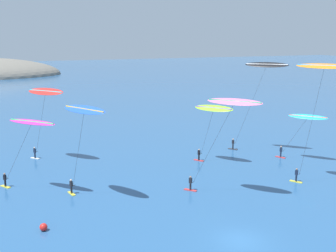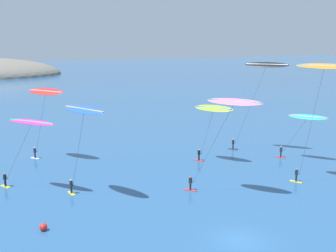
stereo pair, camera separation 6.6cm
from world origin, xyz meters
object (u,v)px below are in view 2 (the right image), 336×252
object	(u,v)px
kitesurfer_blue	(83,115)
kitesurfer_magenta	(29,127)
kitesurfer_orange	(323,73)
kitesurfer_lime	(213,112)
marker_buoy	(43,227)
kitesurfer_red	(45,95)
kitesurfer_black	(264,71)
kitesurfer_cyan	(306,120)
kitesurfer_pink	(231,108)

from	to	relation	value
kitesurfer_blue	kitesurfer_magenta	bearing A→B (deg)	138.23
kitesurfer_orange	kitesurfer_magenta	bearing A→B (deg)	159.98
kitesurfer_lime	marker_buoy	xyz separation A→B (m)	(-24.42, -11.98, -6.83)
kitesurfer_red	kitesurfer_black	xyz separation A→B (m)	(29.99, -8.49, 2.94)
kitesurfer_red	kitesurfer_lime	bearing A→B (deg)	-26.52
marker_buoy	kitesurfer_orange	bearing A→B (deg)	-1.71
kitesurfer_orange	marker_buoy	bearing A→B (deg)	178.29
kitesurfer_blue	kitesurfer_orange	xyz separation A→B (m)	(25.48, -6.68, 3.91)
kitesurfer_blue	kitesurfer_orange	world-z (taller)	kitesurfer_orange
kitesurfer_blue	kitesurfer_cyan	bearing A→B (deg)	3.37
kitesurfer_lime	kitesurfer_cyan	distance (m)	13.15
kitesurfer_red	kitesurfer_lime	xyz separation A→B (m)	(20.46, -10.21, -2.12)
kitesurfer_blue	kitesurfer_black	bearing A→B (deg)	15.52
kitesurfer_magenta	kitesurfer_black	bearing A→B (deg)	6.04
kitesurfer_black	kitesurfer_magenta	size ratio (longest dim) A/B	1.63
kitesurfer_red	kitesurfer_black	distance (m)	31.31
kitesurfer_blue	kitesurfer_orange	bearing A→B (deg)	-14.70
kitesurfer_pink	kitesurfer_red	bearing A→B (deg)	125.13
kitesurfer_lime	kitesurfer_magenta	size ratio (longest dim) A/B	0.97
kitesurfer_pink	marker_buoy	world-z (taller)	kitesurfer_pink
kitesurfer_pink	kitesurfer_orange	distance (m)	11.75
kitesurfer_black	kitesurfer_red	bearing A→B (deg)	164.19
kitesurfer_red	kitesurfer_lime	distance (m)	22.96
kitesurfer_cyan	kitesurfer_orange	xyz separation A→B (m)	(-5.91, -8.53, 7.34)
kitesurfer_lime	kitesurfer_pink	bearing A→B (deg)	-112.05
kitesurfer_black	kitesurfer_cyan	distance (m)	9.30
kitesurfer_red	kitesurfer_magenta	xyz separation A→B (m)	(-3.53, -12.04, -1.80)
kitesurfer_lime	kitesurfer_orange	xyz separation A→B (m)	(6.41, -12.91, 5.94)
kitesurfer_lime	marker_buoy	bearing A→B (deg)	-153.86
kitesurfer_red	marker_buoy	bearing A→B (deg)	-100.12
kitesurfer_pink	kitesurfer_orange	world-z (taller)	kitesurfer_orange
kitesurfer_black	kitesurfer_blue	distance (m)	29.84
kitesurfer_lime	kitesurfer_magenta	world-z (taller)	kitesurfer_magenta
kitesurfer_pink	kitesurfer_blue	distance (m)	15.35
kitesurfer_pink	kitesurfer_blue	bearing A→B (deg)	157.99
kitesurfer_black	marker_buoy	bearing A→B (deg)	-158.02
kitesurfer_black	kitesurfer_pink	distance (m)	19.99
kitesurfer_blue	kitesurfer_lime	distance (m)	20.16
kitesurfer_black	marker_buoy	xyz separation A→B (m)	(-33.95, -13.70, -11.89)
kitesurfer_black	kitesurfer_blue	bearing A→B (deg)	-164.48
kitesurfer_orange	marker_buoy	size ratio (longest dim) A/B	20.37
kitesurfer_magenta	kitesurfer_cyan	bearing A→B (deg)	-4.01
kitesurfer_pink	kitesurfer_cyan	world-z (taller)	kitesurfer_pink
kitesurfer_magenta	kitesurfer_red	bearing A→B (deg)	73.64
kitesurfer_lime	kitesurfer_cyan	size ratio (longest dim) A/B	1.22
kitesurfer_blue	kitesurfer_cyan	size ratio (longest dim) A/B	1.53
kitesurfer_cyan	marker_buoy	xyz separation A→B (m)	(-36.74, -7.61, -5.44)
kitesurfer_blue	kitesurfer_orange	distance (m)	26.63
kitesurfer_pink	marker_buoy	xyz separation A→B (m)	(-19.57, -0.01, -9.54)
marker_buoy	kitesurfer_blue	bearing A→B (deg)	47.10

